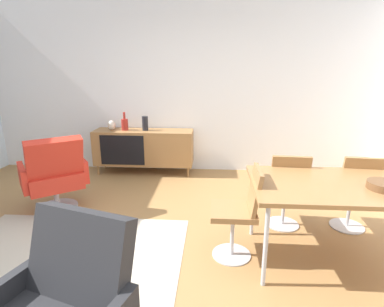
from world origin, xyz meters
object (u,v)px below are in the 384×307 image
(vase_ceramic_small, at_px, (112,125))
(lounge_chair_red, at_px, (54,174))
(vase_sculptural_dark, at_px, (145,123))
(dining_table, at_px, (346,188))
(wooden_bowl_on_table, at_px, (384,186))
(dining_chair_near_window, at_px, (240,209))
(sideboard, at_px, (144,147))
(dining_chair_back_right, at_px, (355,189))
(dining_chair_back_left, at_px, (287,187))
(vase_cobalt, at_px, (125,124))

(vase_ceramic_small, height_order, lounge_chair_red, lounge_chair_red)
(vase_sculptural_dark, xyz_separation_m, dining_table, (2.23, -2.26, -0.14))
(vase_ceramic_small, distance_m, lounge_chair_red, 1.50)
(wooden_bowl_on_table, relative_size, dining_chair_near_window, 0.30)
(dining_table, bearing_deg, sideboard, 135.18)
(dining_table, height_order, dining_chair_near_window, dining_chair_near_window)
(lounge_chair_red, bearing_deg, dining_chair_back_right, -4.33)
(dining_chair_back_left, bearing_deg, dining_table, -57.70)
(dining_table, bearing_deg, vase_sculptural_dark, 134.69)
(sideboard, height_order, vase_sculptural_dark, vase_sculptural_dark)
(dining_table, distance_m, dining_chair_back_left, 0.70)
(dining_chair_back_right, relative_size, dining_chair_near_window, 1.00)
(dining_chair_near_window, height_order, lounge_chair_red, lounge_chair_red)
(dining_table, xyz_separation_m, wooden_bowl_on_table, (0.25, -0.11, 0.07))
(vase_sculptural_dark, bearing_deg, sideboard, -177.09)
(dining_table, height_order, dining_chair_back_left, dining_chair_back_left)
(lounge_chair_red, bearing_deg, vase_ceramic_small, 80.30)
(wooden_bowl_on_table, xyz_separation_m, dining_chair_back_left, (-0.60, 0.67, -0.30))
(dining_chair_back_left, bearing_deg, dining_chair_back_right, 0.01)
(vase_cobalt, height_order, vase_ceramic_small, vase_cobalt)
(dining_chair_near_window, bearing_deg, lounge_chair_red, 159.20)
(sideboard, bearing_deg, vase_sculptural_dark, 2.91)
(dining_table, relative_size, wooden_bowl_on_table, 6.15)
(vase_cobalt, relative_size, dining_chair_back_left, 0.34)
(vase_cobalt, height_order, dining_chair_back_right, vase_cobalt)
(vase_sculptural_dark, bearing_deg, vase_cobalt, 180.00)
(vase_ceramic_small, bearing_deg, dining_chair_near_window, -49.95)
(dining_table, distance_m, dining_chair_near_window, 0.92)
(wooden_bowl_on_table, bearing_deg, dining_chair_back_left, 132.00)
(dining_chair_back_left, xyz_separation_m, dining_chair_back_right, (0.70, 0.00, 0.00))
(dining_chair_near_window, xyz_separation_m, lounge_chair_red, (-2.14, 0.81, -0.00))
(vase_cobalt, distance_m, lounge_chair_red, 1.56)
(vase_sculptural_dark, relative_size, dining_chair_near_window, 0.27)
(vase_ceramic_small, xyz_separation_m, dining_table, (2.79, -2.26, -0.10))
(dining_chair_back_left, bearing_deg, vase_cobalt, 142.51)
(dining_chair_near_window, distance_m, lounge_chair_red, 2.29)
(vase_cobalt, distance_m, dining_chair_back_right, 3.39)
(sideboard, height_order, vase_cobalt, vase_cobalt)
(wooden_bowl_on_table, bearing_deg, sideboard, 136.80)
(dining_chair_back_right, height_order, dining_chair_near_window, same)
(vase_ceramic_small, height_order, wooden_bowl_on_table, vase_ceramic_small)
(vase_ceramic_small, bearing_deg, dining_chair_back_left, -34.93)
(vase_sculptural_dark, height_order, lounge_chair_red, vase_sculptural_dark)
(wooden_bowl_on_table, bearing_deg, dining_chair_back_right, 81.50)
(vase_sculptural_dark, relative_size, vase_ceramic_small, 1.47)
(vase_ceramic_small, bearing_deg, vase_cobalt, 0.00)
(dining_table, distance_m, dining_chair_back_right, 0.70)
(sideboard, xyz_separation_m, dining_chair_back_left, (1.92, -1.70, 0.03))
(vase_ceramic_small, relative_size, dining_chair_back_left, 0.18)
(vase_ceramic_small, bearing_deg, dining_table, -39.02)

